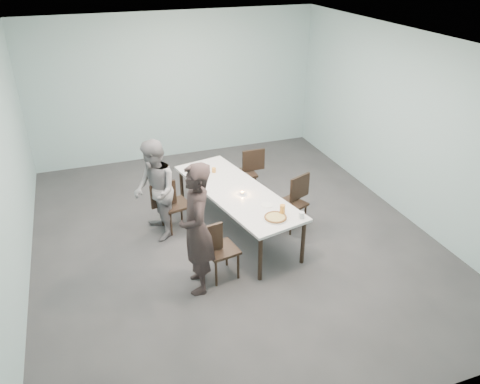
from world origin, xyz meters
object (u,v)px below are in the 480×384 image
object	(u,v)px
diner_near	(197,229)
beer_glass	(282,210)
chair_far_left	(171,202)
pizza	(275,217)
side_plate	(267,205)
amber_tumbler	(214,170)
chair_near_right	(295,198)
chair_far_right	(248,169)
tealight	(242,193)
chair_near_left	(216,247)
diner_far	(155,191)
table	(236,194)
water_tumbler	(301,215)

from	to	relation	value
diner_near	beer_glass	bearing A→B (deg)	108.62
chair_far_left	pizza	distance (m)	1.86
side_plate	amber_tumbler	size ratio (longest dim) A/B	2.25
chair_near_right	chair_far_left	bearing A→B (deg)	-38.23
chair_far_right	pizza	distance (m)	2.18
diner_near	tealight	xyz separation A→B (m)	(0.97, 0.97, -0.14)
chair_far_left	diner_near	bearing A→B (deg)	-100.66
beer_glass	amber_tumbler	world-z (taller)	beer_glass
chair_far_right	amber_tumbler	xyz separation A→B (m)	(-0.76, -0.41, 0.29)
chair_near_left	diner_far	distance (m)	1.48
table	beer_glass	size ratio (longest dim) A/B	18.21
beer_glass	diner_near	bearing A→B (deg)	-170.28
chair_near_right	diner_near	distance (m)	2.16
beer_glass	amber_tumbler	distance (m)	1.72
side_plate	chair_far_right	bearing A→B (deg)	78.56
table	pizza	size ratio (longest dim) A/B	8.04
chair_far_right	tealight	distance (m)	1.45
diner_far	chair_near_left	bearing A→B (deg)	18.99
tealight	chair_far_right	bearing A→B (deg)	66.09
beer_glass	table	bearing A→B (deg)	112.32
diner_far	beer_glass	world-z (taller)	diner_far
beer_glass	tealight	size ratio (longest dim) A/B	2.68
diner_near	beer_glass	world-z (taller)	diner_near
diner_far	water_tumbler	xyz separation A→B (m)	(1.79, -1.40, -0.00)
chair_far_left	pizza	world-z (taller)	chair_far_left
chair_near_right	chair_far_right	world-z (taller)	same
side_plate	water_tumbler	world-z (taller)	water_tumbler
pizza	diner_far	bearing A→B (deg)	138.03
side_plate	water_tumbler	distance (m)	0.58
chair_far_left	water_tumbler	xyz separation A→B (m)	(1.55, -1.50, 0.29)
table	water_tumbler	xyz separation A→B (m)	(0.58, -1.08, 0.10)
chair_far_left	tealight	size ratio (longest dim) A/B	15.54
chair_far_left	water_tumbler	distance (m)	2.17
pizza	diner_near	bearing A→B (deg)	-172.78
chair_far_right	water_tumbler	size ratio (longest dim) A/B	9.67
chair_far_left	side_plate	world-z (taller)	chair_far_left
chair_near_left	chair_far_left	bearing A→B (deg)	92.58
diner_far	side_plate	world-z (taller)	diner_far
pizza	amber_tumbler	xyz separation A→B (m)	(-0.37, 1.72, 0.02)
tealight	table	bearing A→B (deg)	104.49
diner_far	table	bearing A→B (deg)	71.69
diner_far	amber_tumbler	bearing A→B (deg)	107.93
chair_far_left	chair_near_right	size ratio (longest dim) A/B	1.00
pizza	table	bearing A→B (deg)	103.51
water_tumbler	tealight	size ratio (longest dim) A/B	1.61
table	tealight	size ratio (longest dim) A/B	48.79
water_tumbler	chair_near_right	bearing A→B (deg)	68.92
chair_near_right	tealight	xyz separation A→B (m)	(-0.91, -0.02, 0.27)
chair_far_left	beer_glass	size ratio (longest dim) A/B	5.80
diner_far	chair_far_right	bearing A→B (deg)	110.86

